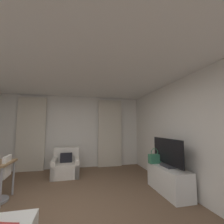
% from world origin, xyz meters
% --- Properties ---
extents(ground_plane, '(12.00, 12.00, 0.00)m').
position_xyz_m(ground_plane, '(0.00, 0.00, 0.00)').
color(ground_plane, brown).
extents(wall_window, '(5.12, 0.06, 2.60)m').
position_xyz_m(wall_window, '(0.00, 3.03, 1.30)').
color(wall_window, silver).
rests_on(wall_window, ground).
extents(wall_right, '(0.06, 6.12, 2.60)m').
position_xyz_m(wall_right, '(2.53, 0.00, 1.30)').
color(wall_right, silver).
rests_on(wall_right, ground).
extents(ceiling, '(5.12, 6.12, 0.06)m').
position_xyz_m(ceiling, '(0.00, 0.00, 2.63)').
color(ceiling, white).
rests_on(ceiling, wall_left).
extents(curtain_left_panel, '(0.90, 0.06, 2.50)m').
position_xyz_m(curtain_left_panel, '(-1.38, 2.90, 1.25)').
color(curtain_left_panel, beige).
rests_on(curtain_left_panel, ground).
extents(curtain_right_panel, '(0.90, 0.06, 2.50)m').
position_xyz_m(curtain_right_panel, '(1.38, 2.90, 1.25)').
color(curtain_right_panel, beige).
rests_on(curtain_right_panel, ground).
extents(armchair, '(0.80, 0.81, 0.80)m').
position_xyz_m(armchair, '(-0.16, 2.17, 0.26)').
color(armchair, silver).
rests_on(armchair, ground).
extents(tv_console, '(0.46, 1.15, 0.57)m').
position_xyz_m(tv_console, '(2.20, 0.43, 0.28)').
color(tv_console, white).
rests_on(tv_console, ground).
extents(tv_flatscreen, '(0.20, 1.09, 0.64)m').
position_xyz_m(tv_flatscreen, '(2.20, 0.43, 0.87)').
color(tv_flatscreen, '#333338').
rests_on(tv_flatscreen, tv_console).
extents(handbag_primary, '(0.30, 0.14, 0.37)m').
position_xyz_m(handbag_primary, '(2.07, 0.79, 0.69)').
color(handbag_primary, '#387F5B').
rests_on(handbag_primary, tv_console).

